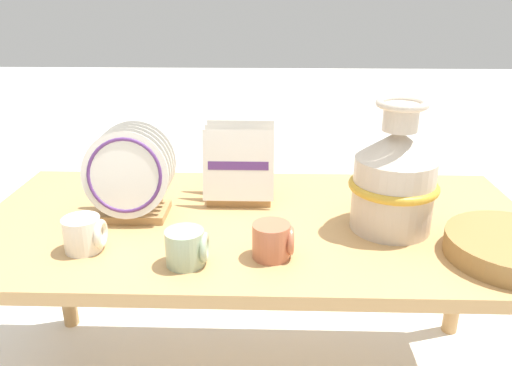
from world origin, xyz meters
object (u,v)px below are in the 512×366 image
dish_rack_round_plates (130,178)px  mug_terracotta_glaze (273,241)px  ceramic_vase (394,177)px  mug_sage_glaze (187,248)px  mug_cream_glaze (84,234)px  dish_rack_square_plates (240,173)px

dish_rack_round_plates → mug_terracotta_glaze: dish_rack_round_plates is taller
ceramic_vase → mug_sage_glaze: size_ratio=3.50×
mug_terracotta_glaze → mug_cream_glaze: 0.46m
dish_rack_round_plates → mug_terracotta_glaze: 0.46m
ceramic_vase → dish_rack_square_plates: ceramic_vase is taller
dish_rack_square_plates → mug_terracotta_glaze: bearing=-74.0°
dish_rack_square_plates → mug_sage_glaze: 0.41m
ceramic_vase → dish_rack_square_plates: 0.46m
mug_terracotta_glaze → ceramic_vase: bearing=27.8°
ceramic_vase → mug_sage_glaze: (-0.52, -0.21, -0.10)m
ceramic_vase → mug_terracotta_glaze: ceramic_vase is taller
mug_terracotta_glaze → dish_rack_square_plates: bearing=106.0°
ceramic_vase → mug_sage_glaze: bearing=-158.2°
mug_cream_glaze → dish_rack_round_plates: bearing=71.1°
dish_rack_square_plates → mug_terracotta_glaze: (0.10, -0.35, -0.04)m
ceramic_vase → mug_cream_glaze: size_ratio=3.50×
dish_rack_square_plates → mug_terracotta_glaze: size_ratio=2.29×
ceramic_vase → dish_rack_round_plates: bearing=175.9°
dish_rack_round_plates → mug_cream_glaze: dish_rack_round_plates is taller
ceramic_vase → mug_cream_glaze: bearing=-169.4°
dish_rack_square_plates → mug_cream_glaze: bearing=-137.4°
mug_terracotta_glaze → mug_sage_glaze: same height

